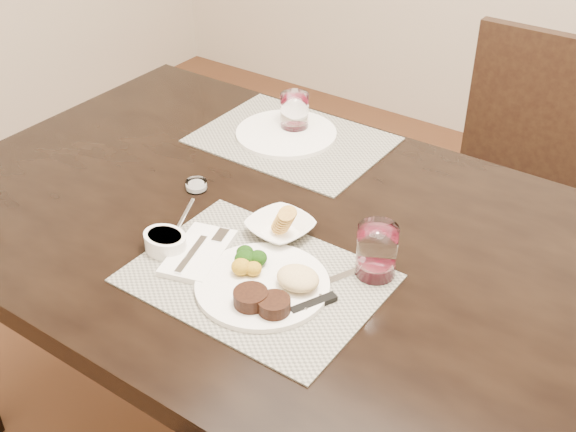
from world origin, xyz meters
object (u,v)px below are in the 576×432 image
Objects in this scene: dinner_plate at (267,284)px; cracker_bowl at (280,227)px; wine_glass_near at (376,253)px; chair_far at (515,169)px; steak_knife at (321,297)px; far_plate at (286,134)px.

dinner_plate is 0.18m from cracker_bowl.
wine_glass_near is (0.14, 0.16, 0.03)m from dinner_plate.
chair_far is 1.16m from dinner_plate.
steak_knife is 0.64m from far_plate.
far_plate is at bearing 156.04° from steak_knife.
far_plate is at bearing 135.36° from dinner_plate.
steak_knife is 1.46× the size of cracker_bowl.
chair_far is 3.52× the size of far_plate.
wine_glass_near reaches higher than dinner_plate.
dinner_plate is 1.70× the size of cracker_bowl.
steak_knife is 0.14m from wine_glass_near.
far_plate is (-0.32, 0.52, -0.01)m from dinner_plate.
wine_glass_near is 0.58m from far_plate.
cracker_bowl is at bearing -100.71° from chair_far.
dinner_plate is (-0.10, -1.13, 0.26)m from chair_far.
far_plate is at bearing 123.57° from cracker_bowl.
dinner_plate is at bearing -133.78° from steak_knife.
cracker_bowl is (-0.18, -0.97, 0.27)m from chair_far.
wine_glass_near is (0.22, -0.00, 0.03)m from cracker_bowl.
far_plate is (-0.42, 0.48, 0.00)m from steak_knife.
chair_far is 1.02m from cracker_bowl.
wine_glass_near reaches higher than cracker_bowl.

